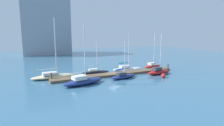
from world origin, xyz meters
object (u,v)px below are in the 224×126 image
object	(u,v)px
sailboat_4	(127,68)
sailboat_6	(153,66)
sailboat_5	(159,71)
sailboat_0	(54,76)
mooring_buoy_red	(163,76)
sailboat_2	(95,72)
sailboat_3	(123,76)
harbor_building_distant	(46,27)
sailboat_1	(83,81)

from	to	relation	value
sailboat_4	sailboat_6	xyz separation A→B (m)	(6.73, -0.01, 0.05)
sailboat_4	sailboat_5	xyz separation A→B (m)	(3.58, -5.73, 0.10)
sailboat_0	sailboat_4	world-z (taller)	sailboat_0
sailboat_4	mooring_buoy_red	xyz separation A→B (m)	(2.56, -8.20, -0.09)
sailboat_2	sailboat_0	bearing A→B (deg)	-171.92
sailboat_0	sailboat_3	world-z (taller)	sailboat_0
sailboat_6	sailboat_5	bearing A→B (deg)	-129.98
sailboat_3	sailboat_4	xyz separation A→B (m)	(4.06, 5.61, -0.03)
sailboat_2	sailboat_4	distance (m)	6.99
sailboat_4	sailboat_6	distance (m)	6.73
sailboat_3	harbor_building_distant	size ratio (longest dim) A/B	0.33
sailboat_0	sailboat_2	xyz separation A→B (m)	(7.73, 0.26, -0.06)
sailboat_0	sailboat_5	distance (m)	19.11
sailboat_1	mooring_buoy_red	xyz separation A→B (m)	(13.94, -1.98, -0.21)
sailboat_6	mooring_buoy_red	world-z (taller)	sailboat_6
sailboat_4	mooring_buoy_red	bearing A→B (deg)	-67.92
sailboat_0	sailboat_2	distance (m)	7.73
mooring_buoy_red	harbor_building_distant	bearing A→B (deg)	105.96
sailboat_0	sailboat_1	bearing A→B (deg)	-64.04
sailboat_5	harbor_building_distant	bearing A→B (deg)	104.54
sailboat_3	sailboat_6	world-z (taller)	sailboat_6
sailboat_1	sailboat_3	size ratio (longest dim) A/B	1.43
sailboat_6	harbor_building_distant	distance (m)	44.96
sailboat_0	mooring_buoy_red	xyz separation A→B (m)	(17.28, -7.96, -0.11)
sailboat_2	mooring_buoy_red	distance (m)	12.60
sailboat_3	sailboat_4	bearing A→B (deg)	45.83
sailboat_1	harbor_building_distant	xyz separation A→B (m)	(0.11, 46.35, 9.22)
sailboat_5	mooring_buoy_red	size ratio (longest dim) A/B	10.09
sailboat_4	sailboat_6	bearing A→B (deg)	4.65
sailboat_0	mooring_buoy_red	world-z (taller)	sailboat_0
harbor_building_distant	mooring_buoy_red	bearing A→B (deg)	-74.04
sailboat_3	sailboat_6	bearing A→B (deg)	19.18
sailboat_3	mooring_buoy_red	bearing A→B (deg)	-29.61
sailboat_0	sailboat_6	world-z (taller)	sailboat_0
sailboat_2	harbor_building_distant	size ratio (longest dim) A/B	0.34
sailboat_4	sailboat_5	world-z (taller)	sailboat_4
sailboat_1	sailboat_4	distance (m)	12.96
mooring_buoy_red	sailboat_3	bearing A→B (deg)	158.66
sailboat_2	sailboat_6	world-z (taller)	sailboat_6
sailboat_4	harbor_building_distant	xyz separation A→B (m)	(-11.26, 40.13, 9.34)
sailboat_0	sailboat_1	world-z (taller)	sailboat_0
sailboat_0	sailboat_3	bearing A→B (deg)	-30.04
sailboat_0	sailboat_1	distance (m)	6.85
sailboat_2	mooring_buoy_red	xyz separation A→B (m)	(9.55, -8.21, -0.05)
sailboat_4	sailboat_1	bearing A→B (deg)	-146.62
sailboat_3	sailboat_5	world-z (taller)	sailboat_5
sailboat_0	sailboat_3	size ratio (longest dim) A/B	1.59
sailboat_0	sailboat_3	distance (m)	11.93
sailboat_5	sailboat_3	bearing A→B (deg)	175.69
sailboat_5	mooring_buoy_red	distance (m)	2.67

